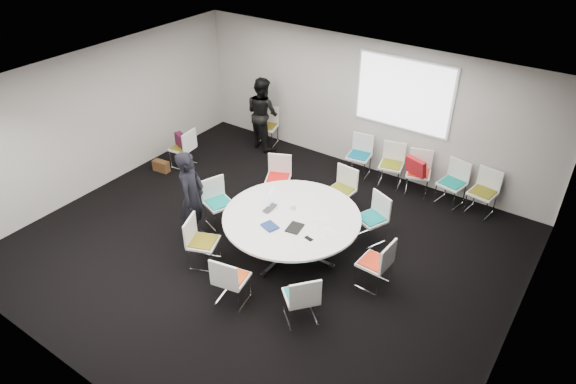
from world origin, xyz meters
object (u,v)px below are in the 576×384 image
Objects in this scene: conference_table at (292,225)px; chair_back_e at (481,200)px; chair_ring_c at (340,198)px; chair_ring_b at (371,227)px; cup at (293,207)px; chair_ring_g at (232,287)px; chair_back_d at (451,191)px; chair_back_a at (359,163)px; chair_person_back at (267,133)px; chair_spare_left at (184,155)px; person_main at (192,197)px; maroon_bag at (182,141)px; chair_ring_e at (219,211)px; chair_back_b at (390,172)px; chair_ring_f at (204,250)px; chair_ring_d at (278,186)px; chair_back_c at (417,180)px; brown_bag at (161,166)px; chair_ring_a at (374,271)px; person_back at (262,113)px; chair_ring_h at (301,305)px; laptop at (272,209)px.

chair_back_e reaches higher than conference_table.
conference_table is 2.60× the size of chair_ring_c.
cup is at bearing 62.95° from chair_ring_b.
chair_ring_g and chair_back_d have the same top height.
chair_back_a is 1.00× the size of chair_person_back.
chair_spare_left is 0.51× the size of person_main.
cup is 3.62m from maroon_bag.
chair_ring_e is at bearing -29.66° from maroon_bag.
chair_ring_b and chair_back_b have the same top height.
chair_back_e is at bearing -79.36° from chair_spare_left.
chair_ring_f is 1.65m from cup.
chair_ring_d is 2.47m from maroon_bag.
chair_back_c is 1.00× the size of chair_spare_left.
chair_back_a is 1.00× the size of chair_back_d.
chair_back_b is (1.59, 1.74, 0.00)m from chair_ring_d.
chair_back_e is 5.03m from chair_person_back.
conference_table is 2.60× the size of chair_ring_d.
chair_ring_b is 1.00× the size of chair_back_b.
chair_ring_g is 1.00× the size of chair_back_d.
cup is at bearing -111.76° from chair_spare_left.
chair_person_back is (-3.75, 0.00, 0.00)m from chair_back_c.
chair_ring_c reaches higher than brown_bag.
chair_ring_g is (-1.59, -1.54, 0.00)m from chair_ring_a.
chair_back_c is at bearing -74.83° from chair_spare_left.
cup reaches higher than conference_table.
cup is (3.49, -0.90, 0.50)m from chair_spare_left.
person_back is at bearing -10.54° from chair_back_b.
person_back reaches higher than chair_ring_h.
person_back is at bearing -4.62° from person_main.
chair_back_e reaches higher than laptop.
chair_ring_h and chair_spare_left have the same top height.
chair_back_e is at bearing 52.56° from conference_table.
laptop is at bearing 128.12° from chair_ring_f.
chair_back_a is 3.01m from laptop.
chair_ring_e is 3.28m from chair_back_a.
chair_back_a is 1.00× the size of chair_spare_left.
person_back reaches higher than chair_ring_c.
chair_ring_f is 2.44× the size of brown_bag.
chair_ring_c is 2.91m from chair_ring_h.
chair_back_a is 2.52m from person_back.
chair_back_e is at bearing -69.50° from person_main.
laptop reaches higher than brown_bag.
chair_ring_f is 4.55m from chair_back_c.
conference_table is 1.45m from chair_ring_b.
chair_back_a reaches higher than brown_bag.
chair_back_d is 1.00× the size of chair_spare_left.
chair_ring_d and chair_ring_h have the same top height.
chair_ring_c is 1.00× the size of chair_back_c.
chair_back_b is at bearing 81.73° from conference_table.
chair_ring_d is at bearing 28.77° from laptop.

